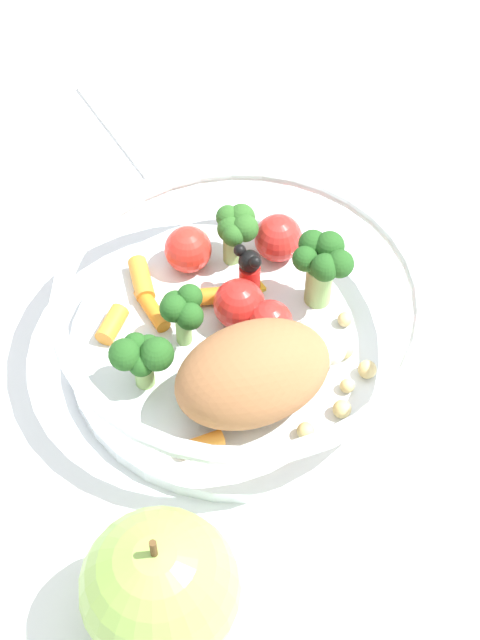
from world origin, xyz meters
TOP-DOWN VIEW (x-y plane):
  - ground_plane at (0.00, 0.00)m, footprint 2.40×2.40m
  - food_container at (0.01, 0.02)m, footprint 0.23×0.23m
  - loose_apple at (0.10, 0.17)m, footprint 0.08×0.08m
  - folded_napkin at (0.00, -0.24)m, footprint 0.15×0.15m

SIDE VIEW (x-z plane):
  - ground_plane at x=0.00m, z-range 0.00..0.00m
  - folded_napkin at x=0.00m, z-range 0.00..0.01m
  - food_container at x=0.01m, z-range 0.00..0.07m
  - loose_apple at x=0.10m, z-range -0.01..0.09m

